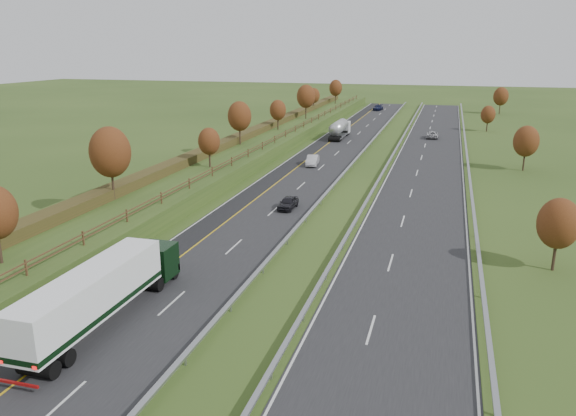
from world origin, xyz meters
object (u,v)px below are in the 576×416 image
Objects in this scene: box_lorry at (102,291)px; car_dark_near at (288,203)px; car_oncoming at (432,135)px; car_small_far at (378,108)px; car_silver_mid at (312,160)px; road_tanker at (340,129)px.

box_lorry is 4.11× the size of car_dark_near.
box_lorry reaches higher than car_oncoming.
car_dark_near is at bearing -83.23° from car_small_far.
car_dark_near is at bearing 75.72° from car_oncoming.
car_dark_near is 0.85× the size of car_silver_mid.
car_dark_near is 57.64m from car_oncoming.
car_dark_near is at bearing -89.25° from car_silver_mid.
car_silver_mid is at bearing 88.81° from box_lorry.
box_lorry is 3.16× the size of car_small_far.
car_silver_mid is 79.79m from car_small_far.
road_tanker is 2.42× the size of car_silver_mid.
box_lorry is at bearing -95.79° from car_dark_near.
car_small_far is at bearing -71.42° from car_oncoming.
box_lorry is at bearing -97.47° from car_silver_mid.
car_small_far is (-3.01, 103.75, 0.07)m from car_dark_near.
car_dark_near is 24.14m from car_silver_mid.
car_silver_mid is at bearing 62.04° from car_oncoming.
car_silver_mid is (-2.96, 23.96, 0.09)m from car_dark_near.
road_tanker is at bearing 14.02° from car_oncoming.
road_tanker is 51.57m from car_dark_near.
car_small_far is (1.05, 132.99, -1.54)m from box_lorry.
car_silver_mid is (1.09, -27.44, -1.06)m from road_tanker.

